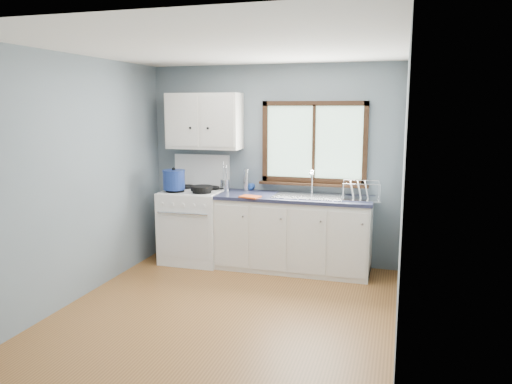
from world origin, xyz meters
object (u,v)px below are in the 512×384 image
(utensil_crock, at_px, (225,185))
(thermos, at_px, (246,180))
(base_cabinets, at_px, (294,237))
(dish_rack, at_px, (360,195))
(gas_range, at_px, (194,224))
(sink, at_px, (309,202))
(skillet, at_px, (202,188))
(stockpot, at_px, (174,180))

(utensil_crock, relative_size, thermos, 1.33)
(base_cabinets, height_order, dish_rack, dish_rack)
(base_cabinets, xyz_separation_m, dish_rack, (0.78, -0.03, 0.57))
(utensil_crock, bearing_deg, gas_range, -164.22)
(gas_range, height_order, thermos, gas_range)
(sink, bearing_deg, skillet, -172.87)
(gas_range, xyz_separation_m, base_cabinets, (1.31, 0.02, -0.08))
(thermos, bearing_deg, gas_range, -162.34)
(skillet, distance_m, utensil_crock, 0.33)
(skillet, bearing_deg, base_cabinets, 0.18)
(thermos, bearing_deg, stockpot, -155.30)
(stockpot, distance_m, dish_rack, 2.28)
(utensil_crock, relative_size, dish_rack, 0.81)
(utensil_crock, distance_m, thermos, 0.28)
(stockpot, bearing_deg, skillet, 4.79)
(sink, xyz_separation_m, thermos, (-0.85, 0.19, 0.20))
(gas_range, bearing_deg, utensil_crock, 15.78)
(skillet, bearing_deg, stockpot, 176.70)
(gas_range, bearing_deg, thermos, 17.66)
(base_cabinets, relative_size, stockpot, 5.55)
(base_cabinets, relative_size, skillet, 4.32)
(sink, xyz_separation_m, stockpot, (-1.67, -0.19, 0.22))
(gas_range, height_order, stockpot, gas_range)
(gas_range, relative_size, utensil_crock, 3.65)
(base_cabinets, xyz_separation_m, utensil_crock, (-0.92, 0.09, 0.59))
(base_cabinets, distance_m, utensil_crock, 1.09)
(thermos, relative_size, dish_rack, 0.61)
(sink, xyz_separation_m, dish_rack, (0.60, -0.03, 0.12))
(gas_range, xyz_separation_m, utensil_crock, (0.39, 0.11, 0.50))
(gas_range, xyz_separation_m, stockpot, (-0.18, -0.18, 0.59))
(utensil_crock, height_order, thermos, utensil_crock)
(gas_range, relative_size, stockpot, 4.08)
(stockpot, distance_m, utensil_crock, 0.65)
(stockpot, relative_size, utensil_crock, 0.90)
(sink, height_order, skillet, sink)
(utensil_crock, bearing_deg, base_cabinets, -5.66)
(base_cabinets, distance_m, thermos, 0.95)
(stockpot, height_order, dish_rack, stockpot)
(thermos, distance_m, dish_rack, 1.47)
(sink, bearing_deg, utensil_crock, 175.24)
(gas_range, bearing_deg, skillet, -38.88)
(sink, relative_size, utensil_crock, 2.25)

